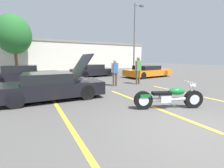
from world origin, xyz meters
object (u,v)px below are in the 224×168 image
Objects in this scene: light_pole at (135,36)px; tree_background at (13,34)px; show_car_hood_open at (53,86)px; parked_car_mid_row at (93,71)px; parked_car_left_row at (24,75)px; spectator_near_motorcycle at (115,70)px; spectator_by_show_car at (138,68)px; parked_car_right_row at (148,71)px; motorcycle at (169,98)px.

tree_background is at bearing 150.27° from light_pole.
show_car_hood_open is 8.32m from parked_car_mid_row.
parked_car_left_row is 1.08× the size of parked_car_mid_row.
light_pole is at bearing 44.22° from spectator_near_motorcycle.
spectator_near_motorcycle is at bearing -135.78° from light_pole.
tree_background reaches higher than parked_car_left_row.
tree_background is at bearing 120.21° from spectator_by_show_car.
tree_background is 1.44× the size of parked_car_right_row.
tree_background is at bearing 99.62° from parked_car_left_row.
motorcycle is 1.24× the size of spectator_by_show_car.
motorcycle is at bearing -42.02° from show_car_hood_open.
light_pole reaches higher than spectator_by_show_car.
parked_car_left_row reaches higher than motorcycle.
parked_car_mid_row is at bearing -175.01° from light_pole.
motorcycle is at bearing -122.19° from light_pole.
tree_background is 9.59m from parked_car_left_row.
tree_background is 3.94× the size of spectator_near_motorcycle.
spectator_near_motorcycle is at bearing 173.47° from spectator_by_show_car.
spectator_by_show_car is (-4.47, -6.21, -3.13)m from light_pole.
spectator_by_show_car reaches higher than parked_car_mid_row.
show_car_hood_open is (-3.35, 3.37, 0.18)m from motorcycle.
tree_background is 1.55× the size of show_car_hood_open.
light_pole is 13.23m from motorcycle.
parked_car_left_row is at bearing 140.67° from spectator_near_motorcycle.
parked_car_right_row is (11.01, -10.38, -3.93)m from tree_background.
spectator_near_motorcycle is (5.09, -4.17, 0.40)m from parked_car_left_row.
spectator_near_motorcycle reaches higher than parked_car_right_row.
motorcycle is 9.96m from parked_car_left_row.
tree_background reaches higher than parked_car_mid_row.
tree_background reaches higher than motorcycle.
show_car_hood_open is at bearing 159.42° from motorcycle.
parked_car_mid_row is (-5.39, -0.47, -3.69)m from light_pole.
parked_car_mid_row is 5.84m from spectator_by_show_car.
tree_background is 15.54m from spectator_by_show_car.
light_pole is at bearing 82.46° from motorcycle.
parked_car_mid_row is (5.88, 1.36, -0.05)m from parked_car_left_row.
show_car_hood_open reaches higher than parked_car_right_row.
spectator_by_show_car reaches higher than spectator_near_motorcycle.
motorcycle is 5.10m from spectator_by_show_car.
motorcycle is 1.36× the size of spectator_near_motorcycle.
light_pole is 1.16× the size of tree_background.
light_pole reaches higher than parked_car_left_row.
parked_car_right_row is at bearing 26.50° from show_car_hood_open.
parked_car_mid_row reaches higher than parked_car_right_row.
parked_car_right_row is 1.08× the size of parked_car_mid_row.
parked_car_left_row is (-10.17, 1.63, 0.08)m from parked_car_right_row.
show_car_hood_open reaches higher than parked_car_left_row.
show_car_hood_open is at bearing -161.28° from spectator_near_motorcycle.
light_pole is at bearing 0.30° from parked_car_mid_row.
spectator_by_show_car is at bearing -6.53° from spectator_near_motorcycle.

